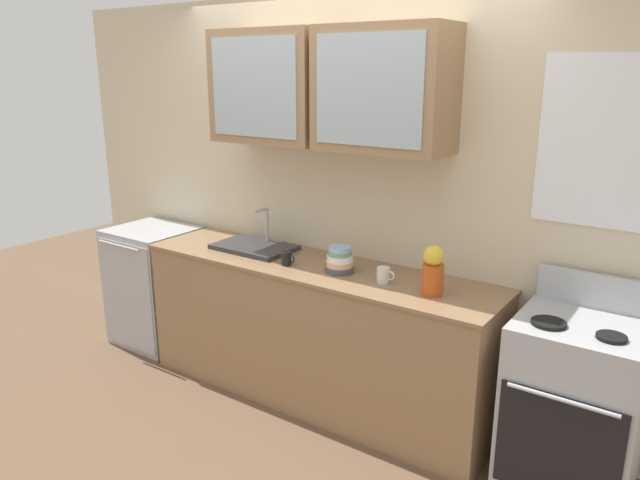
{
  "coord_description": "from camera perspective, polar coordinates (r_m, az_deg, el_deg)",
  "views": [
    {
      "loc": [
        2.06,
        -2.89,
        2.09
      ],
      "look_at": [
        0.05,
        0.0,
        1.08
      ],
      "focal_mm": 33.85,
      "sensor_mm": 36.0,
      "label": 1
    }
  ],
  "objects": [
    {
      "name": "ground_plane",
      "position": [
        4.12,
        -0.54,
        -14.5
      ],
      "size": [
        10.0,
        10.0,
        0.0
      ],
      "primitive_type": "plane",
      "color": "brown"
    },
    {
      "name": "vase",
      "position": [
        3.27,
        10.64,
        -2.87
      ],
      "size": [
        0.12,
        0.12,
        0.27
      ],
      "color": "#BF4C19",
      "rests_on": "counter"
    },
    {
      "name": "cup_near_sink",
      "position": [
        3.72,
        -3.18,
        -1.74
      ],
      "size": [
        0.1,
        0.06,
        0.08
      ],
      "color": "black",
      "rests_on": "counter"
    },
    {
      "name": "bowl_stack",
      "position": [
        3.59,
        1.88,
        -1.92
      ],
      "size": [
        0.18,
        0.18,
        0.16
      ],
      "color": "#4C4C54",
      "rests_on": "counter"
    },
    {
      "name": "cup_near_bowls",
      "position": [
        3.44,
        6.04,
        -3.31
      ],
      "size": [
        0.11,
        0.07,
        0.09
      ],
      "color": "silver",
      "rests_on": "counter"
    },
    {
      "name": "stove_range",
      "position": [
        3.35,
        22.81,
        -14.41
      ],
      "size": [
        0.61,
        0.58,
        1.09
      ],
      "color": "#ADAFB5",
      "rests_on": "ground_plane"
    },
    {
      "name": "sink_faucet",
      "position": [
        4.07,
        -6.21,
        -0.59
      ],
      "size": [
        0.53,
        0.34,
        0.26
      ],
      "color": "#2D2D30",
      "rests_on": "counter"
    },
    {
      "name": "dishwasher",
      "position": [
        4.88,
        -15.33,
        -4.16
      ],
      "size": [
        0.59,
        0.58,
        0.91
      ],
      "color": "#ADAFB5",
      "rests_on": "ground_plane"
    },
    {
      "name": "counter",
      "position": [
        3.9,
        -0.56,
        -8.71
      ],
      "size": [
        2.39,
        0.6,
        0.91
      ],
      "color": "#93704C",
      "rests_on": "ground_plane"
    },
    {
      "name": "back_wall_unit",
      "position": [
        3.84,
        1.99,
        6.2
      ],
      "size": [
        4.79,
        0.47,
        2.53
      ],
      "color": "beige",
      "rests_on": "ground_plane"
    }
  ]
}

